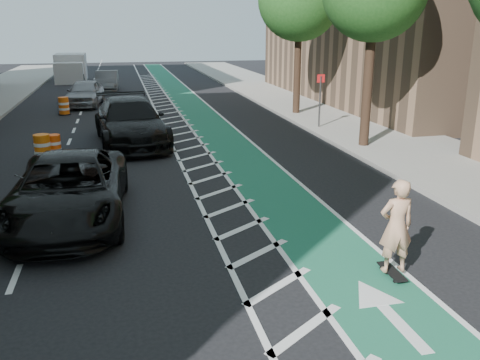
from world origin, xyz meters
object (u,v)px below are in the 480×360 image
object	(u,v)px
skateboarder	(396,226)
barrel_a	(43,149)
suv_far	(130,122)
suv_near	(69,189)

from	to	relation	value
skateboarder	barrel_a	xyz separation A→B (m)	(-7.50, 10.50, -0.56)
skateboarder	suv_far	bearing A→B (deg)	-68.31
skateboarder	barrel_a	distance (m)	12.91
suv_near	suv_far	world-z (taller)	suv_far
suv_far	barrel_a	size ratio (longest dim) A/B	6.51
suv_near	barrel_a	bearing A→B (deg)	105.30
suv_near	suv_far	size ratio (longest dim) A/B	0.92
skateboarder	suv_far	xyz separation A→B (m)	(-4.44, 12.59, -0.12)
skateboarder	barrel_a	world-z (taller)	skateboarder
skateboarder	suv_near	size ratio (longest dim) A/B	0.32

